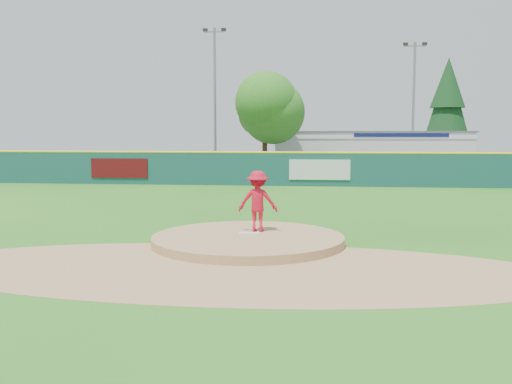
# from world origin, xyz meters

# --- Properties ---
(ground) EXTENTS (120.00, 120.00, 0.00)m
(ground) POSITION_xyz_m (0.00, 0.00, 0.00)
(ground) COLOR #286B19
(ground) RESTS_ON ground
(pitchers_mound) EXTENTS (5.50, 5.50, 0.50)m
(pitchers_mound) POSITION_xyz_m (0.00, 0.00, 0.00)
(pitchers_mound) COLOR #9E774C
(pitchers_mound) RESTS_ON ground
(pitching_rubber) EXTENTS (0.60, 0.15, 0.04)m
(pitching_rubber) POSITION_xyz_m (0.00, 0.30, 0.27)
(pitching_rubber) COLOR white
(pitching_rubber) RESTS_ON pitchers_mound
(infield_dirt_arc) EXTENTS (15.40, 15.40, 0.01)m
(infield_dirt_arc) POSITION_xyz_m (0.00, -3.00, 0.01)
(infield_dirt_arc) COLOR #9E774C
(infield_dirt_arc) RESTS_ON ground
(parking_lot) EXTENTS (44.00, 16.00, 0.02)m
(parking_lot) POSITION_xyz_m (0.00, 27.00, 0.01)
(parking_lot) COLOR #38383A
(parking_lot) RESTS_ON ground
(pitcher) EXTENTS (1.17, 0.67, 1.81)m
(pitcher) POSITION_xyz_m (0.20, 0.77, 1.16)
(pitcher) COLOR red
(pitcher) RESTS_ON pitchers_mound
(van) EXTENTS (5.18, 3.64, 1.31)m
(van) POSITION_xyz_m (0.15, 22.72, 0.68)
(van) COLOR silver
(van) RESTS_ON parking_lot
(pool_building_grp) EXTENTS (15.20, 8.20, 3.31)m
(pool_building_grp) POSITION_xyz_m (6.00, 31.99, 1.66)
(pool_building_grp) COLOR silver
(pool_building_grp) RESTS_ON ground
(fence_banners) EXTENTS (15.89, 0.04, 1.20)m
(fence_banners) POSITION_xyz_m (-4.18, 17.92, 1.00)
(fence_banners) COLOR #500B0E
(fence_banners) RESTS_ON ground
(playground_slide) EXTENTS (1.03, 2.90, 1.60)m
(playground_slide) POSITION_xyz_m (-11.56, 22.88, 0.81)
(playground_slide) COLOR blue
(playground_slide) RESTS_ON ground
(outfield_fence) EXTENTS (40.00, 0.14, 2.07)m
(outfield_fence) POSITION_xyz_m (0.00, 18.00, 1.09)
(outfield_fence) COLOR #154542
(outfield_fence) RESTS_ON ground
(deciduous_tree) EXTENTS (5.60, 5.60, 7.36)m
(deciduous_tree) POSITION_xyz_m (-2.00, 25.00, 4.55)
(deciduous_tree) COLOR #382314
(deciduous_tree) RESTS_ON ground
(conifer_tree) EXTENTS (4.40, 4.40, 9.50)m
(conifer_tree) POSITION_xyz_m (13.00, 36.00, 5.54)
(conifer_tree) COLOR #382314
(conifer_tree) RESTS_ON ground
(light_pole_left) EXTENTS (1.75, 0.25, 11.00)m
(light_pole_left) POSITION_xyz_m (-6.00, 27.00, 6.05)
(light_pole_left) COLOR gray
(light_pole_left) RESTS_ON ground
(light_pole_right) EXTENTS (1.75, 0.25, 10.00)m
(light_pole_right) POSITION_xyz_m (9.00, 29.00, 5.54)
(light_pole_right) COLOR gray
(light_pole_right) RESTS_ON ground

